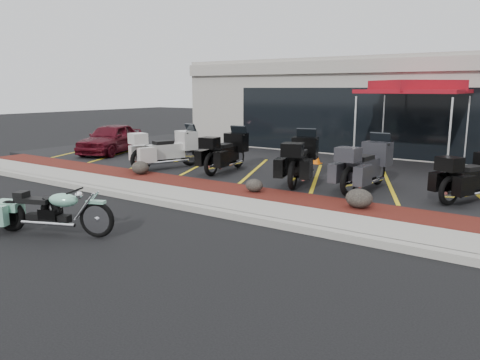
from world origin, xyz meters
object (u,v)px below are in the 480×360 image
Objects in this scene: touring_white at (190,145)px; parked_car at (111,138)px; traffic_cone at (316,158)px; popup_canopy at (415,89)px; hero_cruiser at (97,214)px.

parked_car is at bearing 102.76° from touring_white.
touring_white is 6.05× the size of traffic_cone.
popup_canopy is (11.03, 3.44, 2.01)m from parked_car.
popup_canopy reaches higher than hero_cruiser.
hero_cruiser reaches higher than traffic_cone.
touring_white is at bearing -134.45° from popup_canopy.
parked_car reaches higher than traffic_cone.
touring_white is 4.46m from traffic_cone.
hero_cruiser is 11.31m from popup_canopy.
hero_cruiser is at bearing -91.94° from popup_canopy.
popup_canopy is (2.84, 10.70, 2.30)m from hero_cruiser.
touring_white is at bearing 95.17° from hero_cruiser.
parked_car is at bearing 116.41° from hero_cruiser.
hero_cruiser is 0.71× the size of popup_canopy.
touring_white reaches higher than traffic_cone.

